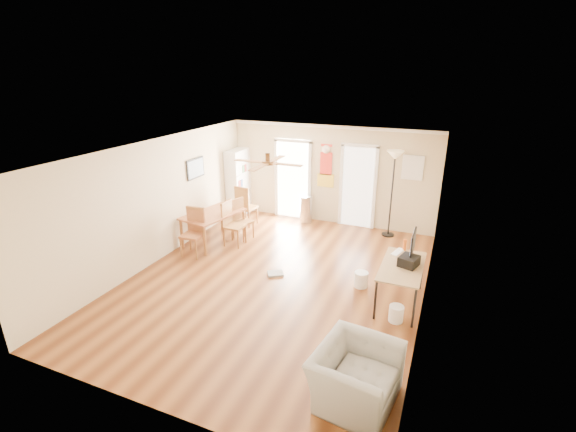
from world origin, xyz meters
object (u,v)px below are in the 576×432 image
at_px(torchiere_lamp, 392,195).
at_px(wastebasket_b, 396,314).
at_px(dining_chair_far, 247,205).
at_px(dining_chair_right_a, 243,220).
at_px(dining_chair_right_b, 234,224).
at_px(bookshelf, 238,183).
at_px(wastebasket_a, 361,279).
at_px(dining_chair_near, 192,233).
at_px(trash_can, 306,209).
at_px(armchair, 355,376).
at_px(computer_desk, 400,284).
at_px(printer, 409,261).
at_px(dining_table, 214,227).

bearing_deg(torchiere_lamp, wastebasket_b, -78.62).
bearing_deg(dining_chair_far, dining_chair_right_a, 119.79).
height_order(dining_chair_right_a, dining_chair_right_b, dining_chair_right_b).
distance_m(dining_chair_right_b, wastebasket_b, 4.34).
height_order(bookshelf, wastebasket_a, bookshelf).
distance_m(dining_chair_near, torchiere_lamp, 4.79).
distance_m(trash_can, wastebasket_b, 4.74).
relative_size(bookshelf, armchair, 1.71).
bearing_deg(computer_desk, dining_chair_far, 151.23).
height_order(wastebasket_b, armchair, armchair).
xyz_separation_m(trash_can, wastebasket_b, (2.95, -3.70, -0.23)).
bearing_deg(computer_desk, dining_chair_near, 176.92).
height_order(torchiere_lamp, wastebasket_b, torchiere_lamp).
height_order(bookshelf, wastebasket_b, bookshelf).
xyz_separation_m(dining_chair_right_b, trash_can, (1.04, 2.04, -0.15)).
height_order(trash_can, torchiere_lamp, torchiere_lamp).
bearing_deg(dining_chair_right_a, printer, -93.48).
height_order(dining_chair_far, computer_desk, dining_chair_far).
xyz_separation_m(dining_chair_right_a, trash_can, (1.04, 1.63, -0.12)).
bearing_deg(wastebasket_b, trash_can, 128.55).
xyz_separation_m(dining_chair_near, trash_can, (1.63, 2.88, -0.16)).
height_order(dining_chair_right_a, printer, dining_chair_right_a).
bearing_deg(dining_table, torchiere_lamp, 27.77).
height_order(dining_chair_near, trash_can, dining_chair_near).
bearing_deg(dining_table, computer_desk, -13.14).
xyz_separation_m(dining_table, dining_chair_far, (0.20, 1.31, 0.17)).
height_order(dining_table, trash_can, trash_can).
xyz_separation_m(bookshelf, dining_chair_far, (0.59, -0.64, -0.39)).
bearing_deg(bookshelf, dining_chair_right_a, -38.33).
bearing_deg(dining_chair_near, dining_table, 83.47).
xyz_separation_m(dining_chair_far, torchiere_lamp, (3.61, 0.69, 0.53)).
relative_size(trash_can, wastebasket_b, 2.65).
distance_m(wastebasket_a, wastebasket_b, 1.19).
bearing_deg(dining_chair_right_b, torchiere_lamp, -58.90).
height_order(dining_table, computer_desk, computer_desk).
xyz_separation_m(torchiere_lamp, wastebasket_b, (0.73, -3.63, -0.93)).
bearing_deg(dining_chair_near, trash_can, 56.73).
distance_m(computer_desk, wastebasket_a, 0.84).
relative_size(dining_chair_right_a, dining_chair_near, 0.92).
bearing_deg(wastebasket_b, printer, 84.37).
xyz_separation_m(dining_chair_right_a, dining_chair_far, (-0.35, 0.86, 0.05)).
distance_m(dining_table, dining_chair_right_a, 0.72).
distance_m(dining_chair_right_b, wastebasket_a, 3.31).
bearing_deg(dining_chair_far, printer, 159.62).
height_order(dining_chair_near, torchiere_lamp, torchiere_lamp).
distance_m(dining_chair_right_a, printer, 4.32).
height_order(dining_table, torchiere_lamp, torchiere_lamp).
relative_size(trash_can, wastebasket_a, 2.44).
bearing_deg(bookshelf, computer_desk, -12.01).
distance_m(dining_chair_right_a, dining_chair_far, 0.94).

